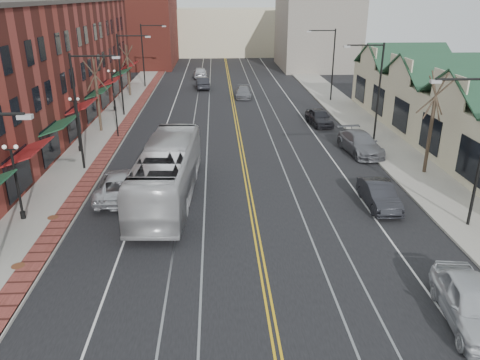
{
  "coord_description": "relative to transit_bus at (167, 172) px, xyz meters",
  "views": [
    {
      "loc": [
        -2.0,
        -15.93,
        11.74
      ],
      "look_at": [
        -0.72,
        8.47,
        2.0
      ],
      "focal_mm": 35.0,
      "sensor_mm": 36.0,
      "label": 1
    }
  ],
  "objects": [
    {
      "name": "parked_car_b",
      "position": [
        12.52,
        -1.76,
        -1.0
      ],
      "size": [
        1.57,
        4.43,
        1.46
      ],
      "primitive_type": "imported",
      "rotation": [
        0.0,
        0.0,
        -0.01
      ],
      "color": "#222328",
      "rests_on": "ground"
    },
    {
      "name": "transit_bus",
      "position": [
        0.0,
        0.0,
        0.0
      ],
      "size": [
        3.59,
        12.52,
        3.45
      ],
      "primitive_type": "imported",
      "rotation": [
        0.0,
        0.0,
        3.08
      ],
      "color": "silver",
      "rests_on": "ground"
    },
    {
      "name": "distant_car_far",
      "position": [
        0.78,
        44.51,
        -0.91
      ],
      "size": [
        2.1,
        4.87,
        1.64
      ],
      "primitive_type": "imported",
      "rotation": [
        0.0,
        0.0,
        3.18
      ],
      "color": "silver",
      "rests_on": "ground"
    },
    {
      "name": "streetlight_r_2",
      "position": [
        16.05,
        27.38,
        3.3
      ],
      "size": [
        3.33,
        0.25,
        8.0
      ],
      "color": "black",
      "rests_on": "sidewalk_right"
    },
    {
      "name": "parked_car_c",
      "position": [
        14.3,
        8.13,
        -0.91
      ],
      "size": [
        2.9,
        5.83,
        1.63
      ],
      "primitive_type": "imported",
      "rotation": [
        0.0,
        0.0,
        0.11
      ],
      "color": "slate",
      "rests_on": "ground"
    },
    {
      "name": "streetlight_l_3",
      "position": [
        -6.05,
        37.38,
        3.3
      ],
      "size": [
        3.33,
        0.25,
        8.0
      ],
      "color": "black",
      "rests_on": "sidewalk_left"
    },
    {
      "name": "distant_car_right",
      "position": [
        6.4,
        29.94,
        -1.07
      ],
      "size": [
        2.16,
        4.64,
        1.31
      ],
      "primitive_type": "imported",
      "rotation": [
        0.0,
        0.0,
        -0.07
      ],
      "color": "slate",
      "rests_on": "ground"
    },
    {
      "name": "parked_suv",
      "position": [
        -2.95,
        0.47,
        -0.92
      ],
      "size": [
        2.9,
        5.91,
        1.61
      ],
      "primitive_type": "imported",
      "rotation": [
        0.0,
        0.0,
        3.18
      ],
      "color": "#B6B8BE",
      "rests_on": "ground"
    },
    {
      "name": "lamppost_l_3",
      "position": [
        -7.8,
        23.38,
        0.48
      ],
      "size": [
        0.84,
        0.28,
        4.27
      ],
      "color": "black",
      "rests_on": "sidewalk_left"
    },
    {
      "name": "backdrop_right",
      "position": [
        20.0,
        54.38,
        3.78
      ],
      "size": [
        12.0,
        16.0,
        11.0
      ],
      "primitive_type": "cube",
      "color": "slate",
      "rests_on": "ground"
    },
    {
      "name": "building_right",
      "position": [
        23.0,
        9.38,
        0.58
      ],
      "size": [
        8.0,
        36.0,
        4.6
      ],
      "primitive_type": "cube",
      "color": "beige",
      "rests_on": "ground"
    },
    {
      "name": "ground",
      "position": [
        5.0,
        -10.62,
        -1.72
      ],
      "size": [
        160.0,
        160.0,
        0.0
      ],
      "primitive_type": "plane",
      "color": "black",
      "rests_on": "ground"
    },
    {
      "name": "backdrop_mid",
      "position": [
        5.0,
        74.38,
        2.78
      ],
      "size": [
        22.0,
        14.0,
        9.0
      ],
      "primitive_type": "cube",
      "color": "beige",
      "rests_on": "ground"
    },
    {
      "name": "streetlight_l_1",
      "position": [
        -6.05,
        5.38,
        3.3
      ],
      "size": [
        3.33,
        0.25,
        8.0
      ],
      "color": "black",
      "rests_on": "sidewalk_left"
    },
    {
      "name": "lamppost_l_1",
      "position": [
        -7.8,
        -2.62,
        0.48
      ],
      "size": [
        0.84,
        0.28,
        4.27
      ],
      "color": "black",
      "rests_on": "sidewalk_left"
    },
    {
      "name": "manhole_far",
      "position": [
        -6.2,
        -2.62,
        -1.57
      ],
      "size": [
        0.6,
        0.6,
        0.02
      ],
      "primitive_type": "cylinder",
      "color": "#592D19",
      "rests_on": "sidewalk_left"
    },
    {
      "name": "tree_left_near",
      "position": [
        -7.5,
        15.38,
        1.79
      ],
      "size": [
        1.78,
        1.37,
        6.48
      ],
      "color": "#382B21",
      "rests_on": "sidewalk_left"
    },
    {
      "name": "distant_car_left",
      "position": [
        1.31,
        36.01,
        -0.96
      ],
      "size": [
        2.01,
        4.76,
        1.53
      ],
      "primitive_type": "imported",
      "rotation": [
        0.0,
        0.0,
        3.23
      ],
      "color": "black",
      "rests_on": "ground"
    },
    {
      "name": "sidewalk_right",
      "position": [
        17.0,
        9.38,
        -1.65
      ],
      "size": [
        4.0,
        120.0,
        0.15
      ],
      "primitive_type": "cube",
      "color": "gray",
      "rests_on": "ground"
    },
    {
      "name": "backdrop_left",
      "position": [
        -11.0,
        59.38,
        5.28
      ],
      "size": [
        14.0,
        18.0,
        14.0
      ],
      "primitive_type": "cube",
      "color": "maroon",
      "rests_on": "ground"
    },
    {
      "name": "manhole_mid",
      "position": [
        -6.2,
        -7.62,
        -1.57
      ],
      "size": [
        0.6,
        0.6,
        0.02
      ],
      "primitive_type": "cylinder",
      "color": "#592D19",
      "rests_on": "sidewalk_left"
    },
    {
      "name": "parked_car_d",
      "position": [
        12.87,
        16.76,
        -0.96
      ],
      "size": [
        2.29,
        4.67,
        1.53
      ],
      "primitive_type": "imported",
      "rotation": [
        0.0,
        0.0,
        0.11
      ],
      "color": "black",
      "rests_on": "ground"
    },
    {
      "name": "streetlight_r_0",
      "position": [
        16.05,
        -4.62,
        3.3
      ],
      "size": [
        3.33,
        0.25,
        8.0
      ],
      "color": "black",
      "rests_on": "sidewalk_right"
    },
    {
      "name": "sidewalk_left",
      "position": [
        -7.0,
        9.38,
        -1.65
      ],
      "size": [
        4.0,
        120.0,
        0.15
      ],
      "primitive_type": "cube",
      "color": "gray",
      "rests_on": "ground"
    },
    {
      "name": "parked_car_a",
      "position": [
        12.55,
        -12.36,
        -0.86
      ],
      "size": [
        2.68,
        5.27,
        1.72
      ],
      "primitive_type": "imported",
      "rotation": [
        0.0,
        0.0,
        -0.13
      ],
      "color": "silver",
      "rests_on": "ground"
    },
    {
      "name": "tree_left_far",
      "position": [
        -7.5,
        31.38,
        1.55
      ],
      "size": [
        1.66,
        1.28,
        6.02
      ],
      "color": "#382B21",
      "rests_on": "sidewalk_left"
    },
    {
      "name": "streetlight_l_2",
      "position": [
        -6.05,
        21.38,
        3.3
      ],
      "size": [
        3.33,
        0.25,
        8.0
      ],
      "color": "black",
      "rests_on": "sidewalk_left"
    },
    {
      "name": "building_left",
      "position": [
        -14.0,
        16.38,
        3.78
      ],
      "size": [
        10.0,
        50.0,
        11.0
      ],
      "primitive_type": "cube",
      "color": "maroon",
      "rests_on": "ground"
    },
    {
      "name": "traffic_signal",
      "position": [
        -5.6,
        13.38,
        0.62
      ],
      "size": [
        0.18,
        0.15,
        3.8
      ],
      "color": "black",
      "rests_on": "sidewalk_left"
    },
    {
      "name": "tree_right_mid",
      "position": [
        17.5,
        3.38,
        2.03
      ],
      "size": [
        1.9,
        1.46,
        6.93
      ],
      "color": "#382B21",
      "rests_on": "sidewalk_right"
    },
    {
      "name": "lamppost_l_2",
      "position": [
        -7.8,
        9.38,
        0.48
      ],
      "size": [
        0.84,
        0.28,
        4.27
      ],
      "color": "black",
      "rests_on": "sidewalk_left"
    },
    {
      "name": "streetlight_r_1",
      "position": [
        16.05,
        11.38,
        3.3
      ],
      "size": [
        3.33,
        0.25,
        8.0
      ],
      "color": "black",
      "rests_on": "sidewalk_right"
    }
  ]
}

